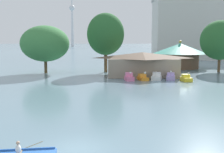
{
  "coord_description": "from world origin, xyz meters",
  "views": [
    {
      "loc": [
        2.68,
        -15.9,
        6.72
      ],
      "look_at": [
        1.84,
        15.46,
        2.63
      ],
      "focal_mm": 42.7,
      "sensor_mm": 36.0,
      "label": 1
    }
  ],
  "objects_px": {
    "pedal_boat_white": "(157,77)",
    "boathouse": "(143,64)",
    "pedal_boat_pink": "(129,77)",
    "pedal_boat_orange": "(143,78)",
    "pedal_boat_yellow": "(186,78)",
    "distant_broadcast_tower": "(72,11)",
    "pedal_boat_lavender": "(171,77)",
    "shoreline_tree_right": "(220,40)",
    "green_roof_pavilion": "(180,54)",
    "shoreline_tree_mid": "(106,34)",
    "shoreline_tree_tall_left": "(45,44)",
    "background_building_block": "(203,28)"
  },
  "relations": [
    {
      "from": "pedal_boat_white",
      "to": "boathouse",
      "type": "distance_m",
      "value": 5.74
    },
    {
      "from": "pedal_boat_pink",
      "to": "pedal_boat_orange",
      "type": "height_order",
      "value": "pedal_boat_pink"
    },
    {
      "from": "pedal_boat_yellow",
      "to": "distant_broadcast_tower",
      "type": "relative_size",
      "value": 0.02
    },
    {
      "from": "pedal_boat_lavender",
      "to": "distant_broadcast_tower",
      "type": "bearing_deg",
      "value": -156.13
    },
    {
      "from": "pedal_boat_white",
      "to": "pedal_boat_lavender",
      "type": "distance_m",
      "value": 2.54
    },
    {
      "from": "pedal_boat_white",
      "to": "boathouse",
      "type": "bearing_deg",
      "value": -143.16
    },
    {
      "from": "shoreline_tree_right",
      "to": "pedal_boat_yellow",
      "type": "bearing_deg",
      "value": -126.86
    },
    {
      "from": "green_roof_pavilion",
      "to": "shoreline_tree_right",
      "type": "relative_size",
      "value": 1.2
    },
    {
      "from": "boathouse",
      "to": "shoreline_tree_mid",
      "type": "bearing_deg",
      "value": 138.48
    },
    {
      "from": "pedal_boat_yellow",
      "to": "shoreline_tree_right",
      "type": "relative_size",
      "value": 0.21
    },
    {
      "from": "pedal_boat_pink",
      "to": "shoreline_tree_tall_left",
      "type": "bearing_deg",
      "value": -132.22
    },
    {
      "from": "pedal_boat_yellow",
      "to": "background_building_block",
      "type": "distance_m",
      "value": 65.37
    },
    {
      "from": "boathouse",
      "to": "pedal_boat_yellow",
      "type": "bearing_deg",
      "value": -43.88
    },
    {
      "from": "boathouse",
      "to": "background_building_block",
      "type": "relative_size",
      "value": 0.37
    },
    {
      "from": "green_roof_pavilion",
      "to": "shoreline_tree_tall_left",
      "type": "relative_size",
      "value": 1.33
    },
    {
      "from": "pedal_boat_pink",
      "to": "green_roof_pavilion",
      "type": "distance_m",
      "value": 26.52
    },
    {
      "from": "shoreline_tree_tall_left",
      "to": "shoreline_tree_right",
      "type": "height_order",
      "value": "shoreline_tree_right"
    },
    {
      "from": "pedal_boat_lavender",
      "to": "shoreline_tree_mid",
      "type": "relative_size",
      "value": 0.21
    },
    {
      "from": "shoreline_tree_tall_left",
      "to": "shoreline_tree_mid",
      "type": "distance_m",
      "value": 13.19
    },
    {
      "from": "pedal_boat_lavender",
      "to": "shoreline_tree_mid",
      "type": "bearing_deg",
      "value": -122.33
    },
    {
      "from": "pedal_boat_lavender",
      "to": "distant_broadcast_tower",
      "type": "height_order",
      "value": "distant_broadcast_tower"
    },
    {
      "from": "boathouse",
      "to": "shoreline_tree_right",
      "type": "distance_m",
      "value": 19.99
    },
    {
      "from": "pedal_boat_yellow",
      "to": "shoreline_tree_mid",
      "type": "height_order",
      "value": "shoreline_tree_mid"
    },
    {
      "from": "shoreline_tree_mid",
      "to": "pedal_boat_white",
      "type": "bearing_deg",
      "value": -50.4
    },
    {
      "from": "pedal_boat_orange",
      "to": "boathouse",
      "type": "xyz_separation_m",
      "value": [
        0.43,
        5.42,
        2.01
      ]
    },
    {
      "from": "green_roof_pavilion",
      "to": "shoreline_tree_tall_left",
      "type": "bearing_deg",
      "value": -159.07
    },
    {
      "from": "pedal_boat_pink",
      "to": "pedal_boat_lavender",
      "type": "distance_m",
      "value": 7.58
    },
    {
      "from": "boathouse",
      "to": "shoreline_tree_right",
      "type": "xyz_separation_m",
      "value": [
        17.79,
        7.86,
        4.63
      ]
    },
    {
      "from": "distant_broadcast_tower",
      "to": "pedal_boat_yellow",
      "type": "bearing_deg",
      "value": -76.82
    },
    {
      "from": "shoreline_tree_tall_left",
      "to": "pedal_boat_orange",
      "type": "bearing_deg",
      "value": -26.25
    },
    {
      "from": "green_roof_pavilion",
      "to": "background_building_block",
      "type": "height_order",
      "value": "background_building_block"
    },
    {
      "from": "pedal_boat_white",
      "to": "distant_broadcast_tower",
      "type": "xyz_separation_m",
      "value": [
        -71.82,
        325.54,
        47.69
      ]
    },
    {
      "from": "shoreline_tree_right",
      "to": "boathouse",
      "type": "bearing_deg",
      "value": -156.17
    },
    {
      "from": "green_roof_pavilion",
      "to": "shoreline_tree_mid",
      "type": "relative_size",
      "value": 1.06
    },
    {
      "from": "pedal_boat_lavender",
      "to": "shoreline_tree_tall_left",
      "type": "bearing_deg",
      "value": -99.26
    },
    {
      "from": "pedal_boat_lavender",
      "to": "shoreline_tree_tall_left",
      "type": "relative_size",
      "value": 0.26
    },
    {
      "from": "pedal_boat_lavender",
      "to": "green_roof_pavilion",
      "type": "bearing_deg",
      "value": 174.5
    },
    {
      "from": "background_building_block",
      "to": "pedal_boat_lavender",
      "type": "bearing_deg",
      "value": -111.74
    },
    {
      "from": "pedal_boat_yellow",
      "to": "boathouse",
      "type": "relative_size",
      "value": 0.17
    },
    {
      "from": "pedal_boat_pink",
      "to": "background_building_block",
      "type": "xyz_separation_m",
      "value": [
        30.97,
        60.12,
        11.46
      ]
    },
    {
      "from": "pedal_boat_orange",
      "to": "pedal_boat_white",
      "type": "height_order",
      "value": "pedal_boat_orange"
    },
    {
      "from": "pedal_boat_lavender",
      "to": "background_building_block",
      "type": "relative_size",
      "value": 0.07
    },
    {
      "from": "pedal_boat_white",
      "to": "shoreline_tree_tall_left",
      "type": "bearing_deg",
      "value": -98.63
    },
    {
      "from": "shoreline_tree_right",
      "to": "distant_broadcast_tower",
      "type": "relative_size",
      "value": 0.09
    },
    {
      "from": "boathouse",
      "to": "green_roof_pavilion",
      "type": "distance_m",
      "value": 19.76
    },
    {
      "from": "background_building_block",
      "to": "shoreline_tree_right",
      "type": "bearing_deg",
      "value": -102.59
    },
    {
      "from": "pedal_boat_orange",
      "to": "pedal_boat_yellow",
      "type": "bearing_deg",
      "value": 64.73
    },
    {
      "from": "pedal_boat_pink",
      "to": "pedal_boat_lavender",
      "type": "height_order",
      "value": "pedal_boat_lavender"
    },
    {
      "from": "shoreline_tree_mid",
      "to": "pedal_boat_yellow",
      "type": "bearing_deg",
      "value": -42.66
    },
    {
      "from": "pedal_boat_orange",
      "to": "shoreline_tree_right",
      "type": "relative_size",
      "value": 0.26
    }
  ]
}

